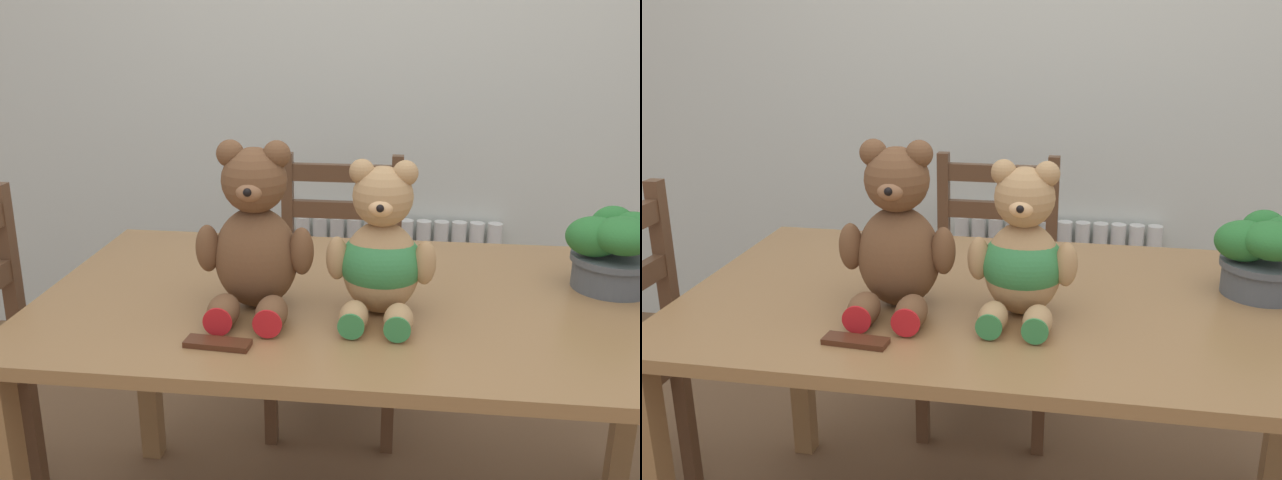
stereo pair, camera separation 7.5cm
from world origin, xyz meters
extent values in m
cube|color=silver|center=(0.00, 1.78, 1.30)|extent=(8.00, 0.04, 2.60)
cylinder|color=silver|center=(-0.36, 1.71, 0.29)|extent=(0.06, 0.06, 0.58)
cylinder|color=silver|center=(-0.29, 1.71, 0.29)|extent=(0.06, 0.06, 0.58)
cylinder|color=silver|center=(-0.22, 1.71, 0.29)|extent=(0.06, 0.06, 0.58)
cylinder|color=silver|center=(-0.15, 1.71, 0.29)|extent=(0.06, 0.06, 0.58)
cylinder|color=silver|center=(-0.08, 1.71, 0.29)|extent=(0.06, 0.06, 0.58)
cylinder|color=silver|center=(-0.01, 1.71, 0.29)|extent=(0.06, 0.06, 0.58)
cylinder|color=silver|center=(0.07, 1.71, 0.29)|extent=(0.06, 0.06, 0.58)
cylinder|color=silver|center=(0.14, 1.71, 0.29)|extent=(0.06, 0.06, 0.58)
cylinder|color=silver|center=(0.21, 1.71, 0.29)|extent=(0.06, 0.06, 0.58)
cylinder|color=silver|center=(0.28, 1.71, 0.29)|extent=(0.06, 0.06, 0.58)
cylinder|color=silver|center=(0.35, 1.71, 0.29)|extent=(0.06, 0.06, 0.58)
cylinder|color=silver|center=(0.42, 1.71, 0.29)|extent=(0.06, 0.06, 0.58)
cube|color=silver|center=(0.03, 1.71, 0.02)|extent=(0.86, 0.10, 0.04)
cube|color=olive|center=(0.00, 0.44, 0.74)|extent=(1.56, 0.88, 0.03)
cube|color=olive|center=(-0.73, 0.83, 0.36)|extent=(0.06, 0.06, 0.73)
cube|color=olive|center=(0.73, 0.83, 0.36)|extent=(0.06, 0.06, 0.73)
cube|color=brown|center=(-0.16, 1.13, 0.46)|extent=(0.43, 0.41, 0.03)
cube|color=brown|center=(0.03, 0.94, 0.22)|extent=(0.04, 0.04, 0.45)
cube|color=brown|center=(-0.36, 0.94, 0.22)|extent=(0.04, 0.04, 0.45)
cube|color=brown|center=(0.03, 1.32, 0.46)|extent=(0.04, 0.04, 0.92)
cube|color=brown|center=(-0.36, 1.32, 0.46)|extent=(0.04, 0.04, 0.92)
cube|color=brown|center=(-0.16, 1.32, 0.85)|extent=(0.35, 0.03, 0.06)
cube|color=brown|center=(-0.16, 1.32, 0.72)|extent=(0.35, 0.03, 0.06)
cube|color=brown|center=(-0.99, 0.57, 0.48)|extent=(0.04, 0.04, 0.97)
ellipsoid|color=brown|center=(-0.26, 0.35, 0.87)|extent=(0.19, 0.16, 0.23)
sphere|color=brown|center=(-0.26, 0.35, 1.05)|extent=(0.14, 0.14, 0.14)
sphere|color=brown|center=(-0.21, 0.35, 1.10)|extent=(0.06, 0.06, 0.06)
sphere|color=brown|center=(-0.31, 0.35, 1.10)|extent=(0.06, 0.06, 0.06)
ellipsoid|color=#8C5F3F|center=(-0.26, 0.30, 1.04)|extent=(0.06, 0.06, 0.05)
sphere|color=black|center=(-0.26, 0.27, 1.04)|extent=(0.02, 0.02, 0.02)
ellipsoid|color=brown|center=(-0.15, 0.34, 0.90)|extent=(0.06, 0.06, 0.11)
ellipsoid|color=brown|center=(-0.36, 0.33, 0.90)|extent=(0.06, 0.06, 0.11)
ellipsoid|color=brown|center=(-0.20, 0.24, 0.79)|extent=(0.07, 0.12, 0.07)
cylinder|color=red|center=(-0.20, 0.18, 0.79)|extent=(0.06, 0.01, 0.06)
ellipsoid|color=brown|center=(-0.31, 0.23, 0.79)|extent=(0.07, 0.12, 0.07)
cylinder|color=red|center=(-0.30, 0.18, 0.79)|extent=(0.06, 0.01, 0.06)
ellipsoid|color=tan|center=(0.02, 0.35, 0.86)|extent=(0.17, 0.15, 0.21)
sphere|color=tan|center=(0.02, 0.35, 1.02)|extent=(0.13, 0.13, 0.13)
sphere|color=tan|center=(0.06, 0.35, 1.07)|extent=(0.05, 0.05, 0.05)
sphere|color=tan|center=(-0.03, 0.35, 1.07)|extent=(0.05, 0.05, 0.05)
ellipsoid|color=#E5B279|center=(0.02, 0.30, 1.01)|extent=(0.06, 0.05, 0.04)
sphere|color=black|center=(0.02, 0.28, 1.01)|extent=(0.02, 0.02, 0.02)
ellipsoid|color=tan|center=(0.11, 0.33, 0.88)|extent=(0.05, 0.05, 0.10)
ellipsoid|color=tan|center=(-0.08, 0.34, 0.88)|extent=(0.05, 0.05, 0.10)
ellipsoid|color=tan|center=(0.06, 0.24, 0.79)|extent=(0.06, 0.11, 0.06)
cylinder|color=#337F42|center=(0.06, 0.19, 0.79)|extent=(0.06, 0.01, 0.06)
ellipsoid|color=tan|center=(-0.03, 0.25, 0.79)|extent=(0.06, 0.11, 0.06)
cylinder|color=#337F42|center=(-0.03, 0.20, 0.79)|extent=(0.06, 0.01, 0.06)
ellipsoid|color=#337F42|center=(0.02, 0.35, 0.87)|extent=(0.19, 0.16, 0.15)
cylinder|color=#4C5156|center=(0.56, 0.56, 0.80)|extent=(0.18, 0.18, 0.08)
cylinder|color=#4C5156|center=(0.56, 0.56, 0.83)|extent=(0.20, 0.20, 0.02)
ellipsoid|color=#286B2D|center=(0.60, 0.57, 0.90)|extent=(0.11, 0.09, 0.08)
ellipsoid|color=#286B2D|center=(0.56, 0.60, 0.90)|extent=(0.11, 0.08, 0.10)
ellipsoid|color=#286B2D|center=(0.51, 0.55, 0.89)|extent=(0.13, 0.11, 0.09)
ellipsoid|color=#286B2D|center=(0.56, 0.52, 0.90)|extent=(0.14, 0.13, 0.09)
cube|color=#472314|center=(-0.29, 0.14, 0.76)|extent=(0.14, 0.05, 0.01)
camera|label=1|loc=(0.07, -1.11, 1.40)|focal=40.00mm
camera|label=2|loc=(0.15, -1.10, 1.40)|focal=40.00mm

